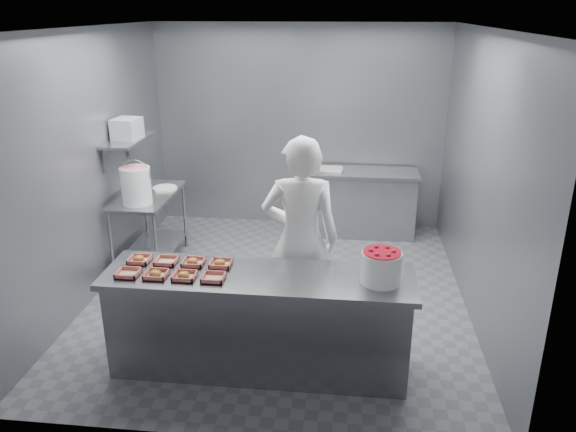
% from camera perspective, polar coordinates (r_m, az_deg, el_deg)
% --- Properties ---
extents(floor, '(4.50, 4.50, 0.00)m').
position_cam_1_polar(floor, '(6.28, -0.88, -7.87)').
color(floor, '#4C4C51').
rests_on(floor, ground).
extents(ceiling, '(4.50, 4.50, 0.00)m').
position_cam_1_polar(ceiling, '(5.53, -1.04, 18.60)').
color(ceiling, white).
rests_on(ceiling, wall_back).
extents(wall_back, '(4.00, 0.04, 2.80)m').
position_cam_1_polar(wall_back, '(7.92, 1.16, 8.96)').
color(wall_back, slate).
rests_on(wall_back, ground).
extents(wall_left, '(0.04, 4.50, 2.80)m').
position_cam_1_polar(wall_left, '(6.32, -19.32, 4.82)').
color(wall_left, slate).
rests_on(wall_left, ground).
extents(wall_right, '(0.04, 4.50, 2.80)m').
position_cam_1_polar(wall_right, '(5.85, 18.93, 3.66)').
color(wall_right, slate).
rests_on(wall_right, ground).
extents(service_counter, '(2.60, 0.70, 0.90)m').
position_cam_1_polar(service_counter, '(4.89, -2.94, -10.64)').
color(service_counter, slate).
rests_on(service_counter, ground).
extents(prep_table, '(0.60, 1.20, 0.90)m').
position_cam_1_polar(prep_table, '(6.95, -13.89, -0.25)').
color(prep_table, slate).
rests_on(prep_table, ground).
extents(back_counter, '(1.50, 0.60, 0.90)m').
position_cam_1_polar(back_counter, '(7.80, 7.46, 1.39)').
color(back_counter, slate).
rests_on(back_counter, ground).
extents(wall_shelf, '(0.35, 0.90, 0.03)m').
position_cam_1_polar(wall_shelf, '(6.74, -15.94, 7.44)').
color(wall_shelf, slate).
rests_on(wall_shelf, wall_left).
extents(tray_0, '(0.19, 0.18, 0.04)m').
position_cam_1_polar(tray_0, '(4.84, -15.93, -5.59)').
color(tray_0, tan).
rests_on(tray_0, service_counter).
extents(tray_1, '(0.19, 0.18, 0.06)m').
position_cam_1_polar(tray_1, '(4.75, -13.27, -5.76)').
color(tray_1, tan).
rests_on(tray_1, service_counter).
extents(tray_2, '(0.19, 0.18, 0.06)m').
position_cam_1_polar(tray_2, '(4.68, -10.48, -5.97)').
color(tray_2, tan).
rests_on(tray_2, service_counter).
extents(tray_3, '(0.19, 0.18, 0.04)m').
position_cam_1_polar(tray_3, '(4.62, -7.58, -6.20)').
color(tray_3, tan).
rests_on(tray_3, service_counter).
extents(tray_4, '(0.19, 0.18, 0.06)m').
position_cam_1_polar(tray_4, '(5.06, -14.87, -4.26)').
color(tray_4, tan).
rests_on(tray_4, service_counter).
extents(tray_5, '(0.19, 0.18, 0.04)m').
position_cam_1_polar(tray_5, '(4.98, -12.24, -4.47)').
color(tray_5, tan).
rests_on(tray_5, service_counter).
extents(tray_6, '(0.19, 0.18, 0.06)m').
position_cam_1_polar(tray_6, '(4.91, -9.61, -4.61)').
color(tray_6, tan).
rests_on(tray_6, service_counter).
extents(tray_7, '(0.19, 0.18, 0.06)m').
position_cam_1_polar(tray_7, '(4.85, -6.88, -4.78)').
color(tray_7, tan).
rests_on(tray_7, service_counter).
extents(worker, '(0.74, 0.51, 1.95)m').
position_cam_1_polar(worker, '(5.15, 1.28, -2.42)').
color(worker, white).
rests_on(worker, ground).
extents(strawberry_tub, '(0.32, 0.32, 0.27)m').
position_cam_1_polar(strawberry_tub, '(4.55, 9.45, -5.02)').
color(strawberry_tub, white).
rests_on(strawberry_tub, service_counter).
extents(glaze_bucket, '(0.35, 0.33, 0.51)m').
position_cam_1_polar(glaze_bucket, '(6.49, -15.20, 3.09)').
color(glaze_bucket, white).
rests_on(glaze_bucket, prep_table).
extents(bucket_lid, '(0.38, 0.38, 0.02)m').
position_cam_1_polar(bucket_lid, '(7.00, -12.41, 2.79)').
color(bucket_lid, white).
rests_on(bucket_lid, prep_table).
extents(rag, '(0.18, 0.17, 0.02)m').
position_cam_1_polar(rag, '(6.91, -12.66, 2.54)').
color(rag, '#CCB28C').
rests_on(rag, prep_table).
extents(appliance, '(0.30, 0.34, 0.23)m').
position_cam_1_polar(appliance, '(6.72, -16.05, 8.54)').
color(appliance, gray).
rests_on(appliance, wall_shelf).
extents(paper_stack, '(0.32, 0.24, 0.04)m').
position_cam_1_polar(paper_stack, '(7.67, 4.43, 4.80)').
color(paper_stack, silver).
rests_on(paper_stack, back_counter).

